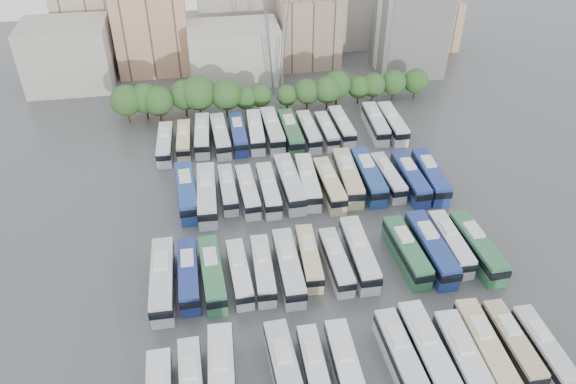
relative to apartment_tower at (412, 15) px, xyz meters
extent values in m
plane|color=#424447|center=(-34.00, -58.00, -13.00)|extent=(220.00, 220.00, 0.00)
cylinder|color=black|center=(-62.80, -15.98, -11.73)|extent=(0.36, 0.36, 2.54)
sphere|color=#234C1E|center=(-62.80, -15.98, -8.28)|extent=(6.10, 6.10, 6.10)
cylinder|color=black|center=(-59.23, -15.25, -11.77)|extent=(0.36, 0.36, 2.45)
sphere|color=#234C1E|center=(-59.23, -15.25, -8.45)|extent=(5.88, 5.88, 5.88)
cylinder|color=black|center=(-56.57, -16.75, -11.79)|extent=(0.36, 0.36, 2.42)
sphere|color=#234C1E|center=(-56.57, -16.75, -8.51)|extent=(5.81, 5.81, 5.81)
cylinder|color=black|center=(-51.51, -15.17, -11.75)|extent=(0.36, 0.36, 2.49)
sphere|color=#234C1E|center=(-51.51, -15.17, -8.37)|extent=(5.98, 5.98, 5.98)
cylinder|color=black|center=(-48.77, -16.18, -11.58)|extent=(0.36, 0.36, 2.85)
sphere|color=#234C1E|center=(-48.77, -16.18, -7.71)|extent=(6.83, 6.83, 6.83)
cylinder|color=black|center=(-43.43, -16.68, -11.70)|extent=(0.36, 0.36, 2.59)
sphere|color=#234C1E|center=(-43.43, -16.68, -8.18)|extent=(6.22, 6.22, 6.22)
cylinder|color=black|center=(-39.56, -16.40, -12.05)|extent=(0.36, 0.36, 1.91)
sphere|color=#234C1E|center=(-39.56, -16.40, -9.46)|extent=(4.58, 4.58, 4.58)
cylinder|color=black|center=(-36.42, -15.81, -12.03)|extent=(0.36, 0.36, 1.94)
sphere|color=#234C1E|center=(-36.42, -15.81, -9.40)|extent=(4.65, 4.65, 4.65)
cylinder|color=black|center=(-31.06, -16.10, -12.10)|extent=(0.36, 0.36, 1.80)
sphere|color=#234C1E|center=(-31.06, -16.10, -9.66)|extent=(4.32, 4.32, 4.32)
cylinder|color=black|center=(-26.95, -16.26, -11.94)|extent=(0.36, 0.36, 2.13)
sphere|color=#234C1E|center=(-26.95, -16.26, -9.05)|extent=(5.11, 5.11, 5.11)
cylinder|color=black|center=(-22.88, -16.83, -11.86)|extent=(0.36, 0.36, 2.28)
sphere|color=#234C1E|center=(-22.88, -16.83, -8.76)|extent=(5.48, 5.48, 5.48)
cylinder|color=black|center=(-20.43, -15.18, -11.80)|extent=(0.36, 0.36, 2.40)
sphere|color=#234C1E|center=(-20.43, -15.18, -8.54)|extent=(5.77, 5.77, 5.77)
cylinder|color=black|center=(-15.85, -15.48, -12.01)|extent=(0.36, 0.36, 1.98)
sphere|color=#234C1E|center=(-15.85, -15.48, -9.32)|extent=(4.75, 4.75, 4.75)
cylinder|color=black|center=(-12.67, -15.41, -11.95)|extent=(0.36, 0.36, 2.10)
sphere|color=#234C1E|center=(-12.67, -15.41, -9.10)|extent=(5.04, 5.04, 5.04)
cylinder|color=black|center=(-8.17, -15.16, -11.91)|extent=(0.36, 0.36, 2.18)
sphere|color=#234C1E|center=(-8.17, -15.16, -8.94)|extent=(5.24, 5.24, 5.24)
cylinder|color=black|center=(-3.39, -15.25, -11.91)|extent=(0.36, 0.36, 2.18)
sphere|color=#234C1E|center=(-3.39, -15.25, -8.96)|extent=(5.22, 5.22, 5.22)
cube|color=#9E998E|center=(-76.00, 4.00, -6.00)|extent=(18.00, 14.00, 14.00)
cube|color=tan|center=(-58.00, 10.00, -4.00)|extent=(16.00, 12.00, 18.00)
cube|color=#ADA89E|center=(-40.00, 2.00, -7.00)|extent=(20.00, 14.00, 12.00)
cube|color=gray|center=(-22.00, 8.00, -5.00)|extent=(14.00, 12.00, 16.00)
cube|color=gray|center=(-36.00, 22.00, -3.00)|extent=(22.00, 16.00, 20.00)
cube|color=tan|center=(-72.00, 20.00, -5.00)|extent=(16.00, 14.00, 16.00)
cube|color=#A39E93|center=(-14.00, 20.00, -6.00)|extent=(18.00, 14.00, 14.00)
cube|color=tan|center=(10.00, 14.00, -7.00)|extent=(14.00, 12.00, 12.00)
cube|color=gray|center=(-48.00, 16.00, -8.00)|extent=(12.00, 10.00, 10.00)
cube|color=silver|center=(0.00, 0.00, 0.00)|extent=(14.00, 14.00, 26.00)
cylinder|color=slate|center=(-34.00, -10.00, 4.00)|extent=(2.90, 2.91, 33.83)
cylinder|color=slate|center=(-34.00, -6.00, 4.00)|extent=(2.90, 2.91, 33.83)
cylinder|color=slate|center=(-30.00, -10.00, 4.00)|extent=(2.90, 2.91, 33.83)
cylinder|color=slate|center=(-30.00, -6.00, 4.00)|extent=(2.90, 2.91, 33.83)
cube|color=silver|center=(-55.56, -81.40, -9.35)|extent=(1.76, 3.25, 0.44)
cube|color=silver|center=(-52.27, -79.88, -9.57)|extent=(1.68, 3.07, 0.42)
cube|color=silver|center=(-48.99, -80.98, -11.17)|extent=(3.32, 13.06, 3.67)
cube|color=black|center=(-49.00, -81.14, -10.46)|extent=(3.46, 13.26, 1.08)
cube|color=silver|center=(-48.92, -79.37, -9.09)|extent=(1.99, 3.53, 0.47)
cube|color=silver|center=(-42.12, -81.13, -11.25)|extent=(3.14, 12.44, 3.50)
cube|color=black|center=(-42.11, -81.29, -10.58)|extent=(3.28, 12.63, 1.03)
cube|color=silver|center=(-42.18, -79.59, -9.28)|extent=(1.89, 3.36, 0.45)
cube|color=silver|center=(-38.87, -81.14, -11.49)|extent=(2.42, 10.69, 3.02)
cube|color=black|center=(-38.87, -81.28, -10.91)|extent=(2.53, 10.85, 0.89)
cube|color=silver|center=(-38.85, -79.81, -9.79)|extent=(1.55, 2.86, 0.39)
cube|color=white|center=(-35.47, -81.78, -11.33)|extent=(2.75, 11.87, 3.35)
cube|color=black|center=(-35.47, -81.92, -10.69)|extent=(2.87, 12.05, 0.99)
cube|color=silver|center=(-35.44, -80.30, -9.43)|extent=(1.74, 3.19, 0.43)
cube|color=silver|center=(-29.01, -81.10, -11.34)|extent=(2.82, 11.80, 3.32)
cube|color=black|center=(-29.00, -81.25, -10.70)|extent=(2.94, 11.98, 0.98)
cube|color=silver|center=(-29.05, -79.64, -9.46)|extent=(1.75, 3.17, 0.43)
cube|color=silver|center=(-25.90, -81.37, -11.15)|extent=(3.03, 13.08, 3.69)
cube|color=black|center=(-25.90, -81.53, -10.45)|extent=(3.16, 13.28, 1.09)
cube|color=silver|center=(-25.94, -79.74, -9.07)|extent=(1.91, 3.51, 0.48)
cube|color=silver|center=(-22.38, -83.36, -11.18)|extent=(3.02, 12.92, 3.65)
cube|color=black|center=(-22.39, -83.52, -10.48)|extent=(3.15, 13.12, 1.07)
cube|color=silver|center=(-22.35, -81.75, -9.12)|extent=(1.90, 3.47, 0.47)
cube|color=beige|center=(-19.28, -81.60, -11.26)|extent=(3.05, 12.39, 3.49)
cube|color=black|center=(-19.28, -81.76, -10.59)|extent=(3.18, 12.58, 1.03)
cube|color=silver|center=(-19.22, -80.07, -9.29)|extent=(1.86, 3.34, 0.45)
cube|color=tan|center=(-15.75, -81.47, -11.41)|extent=(2.41, 11.23, 3.18)
cube|color=black|center=(-15.76, -81.61, -10.80)|extent=(2.53, 11.40, 0.94)
cube|color=silver|center=(-15.75, -80.07, -9.62)|extent=(1.60, 3.00, 0.41)
cube|color=silver|center=(-12.57, -82.73, -11.45)|extent=(2.37, 10.98, 3.11)
cube|color=black|center=(-12.57, -82.87, -10.85)|extent=(2.48, 11.14, 0.91)
cube|color=silver|center=(-12.57, -81.36, -9.69)|extent=(1.56, 2.93, 0.40)
cube|color=silver|center=(-55.48, -64.49, -11.15)|extent=(2.90, 13.09, 3.70)
cube|color=black|center=(-55.48, -64.65, -10.44)|extent=(3.03, 13.29, 1.09)
cube|color=silver|center=(-55.46, -62.85, -9.06)|extent=(1.88, 3.50, 0.48)
cube|color=navy|center=(-52.15, -63.88, -11.35)|extent=(2.56, 11.69, 3.31)
cube|color=black|center=(-52.15, -64.03, -10.71)|extent=(2.68, 11.87, 0.97)
cube|color=silver|center=(-52.16, -62.42, -9.48)|extent=(1.68, 3.12, 0.43)
cube|color=#307145|center=(-49.08, -64.26, -11.28)|extent=(3.14, 12.22, 3.43)
cube|color=black|center=(-49.07, -64.41, -10.63)|extent=(3.26, 12.41, 1.01)
cube|color=silver|center=(-49.15, -62.75, -9.35)|extent=(1.86, 3.31, 0.44)
cube|color=silver|center=(-45.53, -64.51, -11.47)|extent=(2.73, 10.90, 3.06)
cube|color=black|center=(-45.52, -64.65, -10.88)|extent=(2.84, 11.06, 0.90)
cube|color=silver|center=(-45.58, -63.16, -9.74)|extent=(1.65, 2.94, 0.40)
cube|color=silver|center=(-42.37, -64.40, -11.43)|extent=(2.66, 11.16, 3.14)
cube|color=black|center=(-42.38, -64.54, -10.83)|extent=(2.78, 11.33, 0.92)
cube|color=silver|center=(-42.34, -63.01, -9.65)|extent=(1.65, 3.00, 0.41)
cube|color=silver|center=(-38.99, -64.68, -11.24)|extent=(2.68, 12.40, 3.51)
cube|color=black|center=(-38.99, -64.84, -10.57)|extent=(2.81, 12.59, 1.03)
cube|color=silver|center=(-38.98, -63.13, -9.26)|extent=(1.77, 3.31, 0.45)
cube|color=beige|center=(-35.88, -63.04, -11.45)|extent=(2.84, 11.05, 3.10)
cube|color=black|center=(-35.89, -63.18, -10.85)|extent=(2.96, 11.22, 0.91)
cube|color=silver|center=(-35.82, -61.68, -9.70)|extent=(1.69, 2.99, 0.40)
cube|color=silver|center=(-32.40, -64.42, -11.44)|extent=(2.56, 11.08, 3.13)
cube|color=black|center=(-32.40, -64.56, -10.84)|extent=(2.67, 11.25, 0.92)
cube|color=silver|center=(-32.43, -63.05, -9.67)|extent=(1.62, 2.97, 0.40)
cube|color=silver|center=(-29.00, -63.69, -11.22)|extent=(2.86, 12.61, 3.56)
cube|color=black|center=(-29.01, -63.84, -10.54)|extent=(2.99, 12.80, 1.05)
cube|color=silver|center=(-28.98, -62.11, -9.21)|extent=(1.83, 3.38, 0.46)
cube|color=#2D6940|center=(-22.41, -64.27, -11.28)|extent=(3.15, 12.25, 3.44)
cube|color=black|center=(-22.40, -64.42, -10.62)|extent=(3.28, 12.43, 1.01)
cube|color=silver|center=(-22.48, -62.75, -9.34)|extent=(1.87, 3.31, 0.45)
cube|color=navy|center=(-18.95, -64.38, -11.14)|extent=(3.10, 13.17, 3.71)
cube|color=black|center=(-18.95, -64.55, -10.43)|extent=(3.23, 13.37, 1.09)
cube|color=silver|center=(-18.99, -62.75, -9.05)|extent=(1.94, 3.54, 0.48)
cube|color=silver|center=(-15.71, -63.53, -11.36)|extent=(2.48, 11.55, 3.27)
cube|color=black|center=(-15.71, -63.68, -10.74)|extent=(2.59, 11.73, 0.96)
cube|color=silver|center=(-15.71, -62.09, -9.52)|extent=(1.64, 3.08, 0.42)
cube|color=#2D6B42|center=(-12.49, -65.11, -11.21)|extent=(3.16, 12.71, 3.57)
cube|color=black|center=(-12.48, -65.27, -10.53)|extent=(3.30, 12.90, 1.05)
cube|color=silver|center=(-12.55, -63.54, -9.19)|extent=(1.91, 3.43, 0.46)
cube|color=navy|center=(-52.01, -45.01, -11.16)|extent=(3.43, 13.09, 3.67)
cube|color=black|center=(-52.00, -45.17, -10.46)|extent=(3.57, 13.30, 1.08)
cube|color=silver|center=(-52.09, -43.39, -9.09)|extent=(2.01, 3.55, 0.48)
cube|color=silver|center=(-48.87, -46.35, -11.12)|extent=(3.22, 13.36, 3.76)
cube|color=black|center=(-48.88, -46.52, -10.40)|extent=(3.36, 13.56, 1.11)
cube|color=silver|center=(-48.82, -44.70, -8.99)|extent=(1.99, 3.60, 0.49)
cube|color=silver|center=(-45.51, -44.90, -11.48)|extent=(2.50, 10.75, 3.03)
cube|color=black|center=(-45.51, -45.03, -10.90)|extent=(2.61, 10.91, 0.89)
cube|color=silver|center=(-45.54, -43.56, -9.77)|extent=(1.58, 2.88, 0.39)
cube|color=silver|center=(-42.42, -46.10, -11.39)|extent=(2.91, 11.48, 3.22)
cube|color=black|center=(-42.41, -46.25, -10.77)|extent=(3.03, 11.65, 0.95)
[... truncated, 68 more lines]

